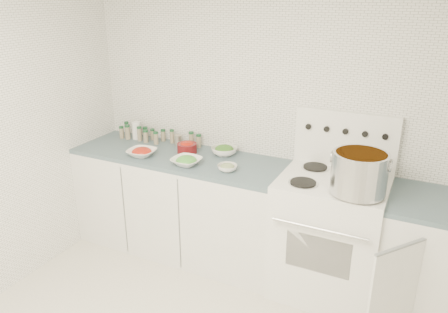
# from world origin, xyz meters

# --- Properties ---
(room_walls) EXTENTS (3.54, 3.04, 2.52)m
(room_walls) POSITION_xyz_m (0.00, 0.00, 1.56)
(room_walls) COLOR white
(room_walls) RESTS_ON ground
(counter_left) EXTENTS (1.85, 0.62, 0.90)m
(counter_left) POSITION_xyz_m (-0.82, 1.19, 0.45)
(counter_left) COLOR white
(counter_left) RESTS_ON ground
(stove) EXTENTS (0.76, 0.70, 1.36)m
(stove) POSITION_xyz_m (0.48, 1.19, 0.50)
(stove) COLOR white
(stove) RESTS_ON ground
(stock_pot) EXTENTS (0.38, 0.36, 0.28)m
(stock_pot) POSITION_xyz_m (0.67, 1.01, 1.09)
(stock_pot) COLOR silver
(stock_pot) RESTS_ON stove
(bowl_tomato) EXTENTS (0.24, 0.24, 0.08)m
(bowl_tomato) POSITION_xyz_m (-1.09, 1.04, 0.93)
(bowl_tomato) COLOR white
(bowl_tomato) RESTS_ON counter_left
(bowl_snowpea) EXTENTS (0.25, 0.25, 0.08)m
(bowl_snowpea) POSITION_xyz_m (-0.65, 1.03, 0.93)
(bowl_snowpea) COLOR white
(bowl_snowpea) RESTS_ON counter_left
(bowl_broccoli) EXTENTS (0.26, 0.26, 0.09)m
(bowl_broccoli) POSITION_xyz_m (-0.48, 1.36, 0.94)
(bowl_broccoli) COLOR white
(bowl_broccoli) RESTS_ON counter_left
(bowl_zucchini) EXTENTS (0.18, 0.18, 0.06)m
(bowl_zucchini) POSITION_xyz_m (-0.31, 1.06, 0.93)
(bowl_zucchini) COLOR white
(bowl_zucchini) RESTS_ON counter_left
(bowl_pepper) EXTENTS (0.17, 0.17, 0.11)m
(bowl_pepper) POSITION_xyz_m (-0.79, 1.27, 0.95)
(bowl_pepper) COLOR #5A0F12
(bowl_pepper) RESTS_ON counter_left
(salt_canister) EXTENTS (0.10, 0.10, 0.16)m
(salt_canister) POSITION_xyz_m (-1.41, 1.39, 0.98)
(salt_canister) COLOR white
(salt_canister) RESTS_ON counter_left
(tin_can) EXTENTS (0.08, 0.08, 0.09)m
(tin_can) POSITION_xyz_m (-0.97, 1.41, 0.95)
(tin_can) COLOR #B1A696
(tin_can) RESTS_ON counter_left
(spice_cluster) EXTENTS (0.82, 0.15, 0.14)m
(spice_cluster) POSITION_xyz_m (-1.24, 1.40, 0.96)
(spice_cluster) COLOR gray
(spice_cluster) RESTS_ON counter_left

